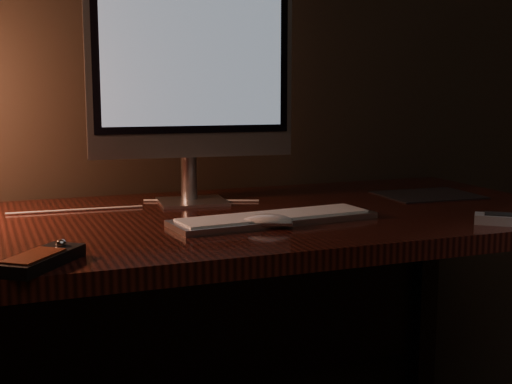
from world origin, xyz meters
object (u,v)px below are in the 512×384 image
object	(u,v)px
media_remote	(41,259)
keyboard	(274,218)
desk	(222,263)
mouse	(268,223)
monitor	(191,77)

from	to	relation	value
media_remote	keyboard	bearing A→B (deg)	-29.79
desk	keyboard	distance (m)	0.23
desk	mouse	distance (m)	0.27
monitor	desk	bearing A→B (deg)	-64.95
monitor	keyboard	world-z (taller)	monitor
monitor	mouse	size ratio (longest dim) A/B	5.13
mouse	media_remote	distance (m)	0.48
keyboard	mouse	distance (m)	0.06
media_remote	mouse	bearing A→B (deg)	-33.62
monitor	keyboard	distance (m)	0.42
keyboard	media_remote	distance (m)	0.53
keyboard	media_remote	world-z (taller)	media_remote
monitor	media_remote	bearing A→B (deg)	-123.37
desk	mouse	size ratio (longest dim) A/B	15.80
monitor	keyboard	size ratio (longest dim) A/B	1.16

